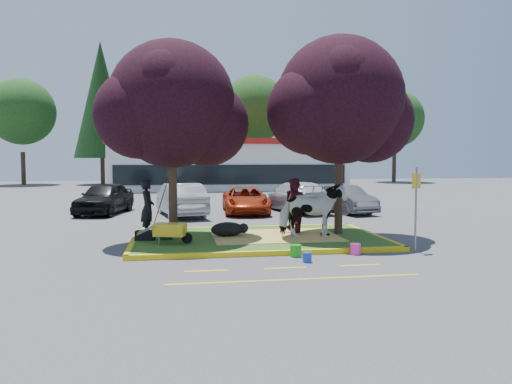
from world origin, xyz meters
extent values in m
plane|color=#424244|center=(0.00, 0.00, 0.00)|extent=(90.00, 90.00, 0.00)
cube|color=#2C541A|center=(0.00, 0.00, 0.07)|extent=(8.00, 5.00, 0.15)
cube|color=yellow|center=(0.00, -2.58, 0.07)|extent=(8.30, 0.16, 0.15)
cube|color=yellow|center=(0.00, 2.58, 0.07)|extent=(8.30, 0.16, 0.15)
cube|color=yellow|center=(-4.08, 0.00, 0.07)|extent=(0.16, 5.30, 0.15)
cube|color=yellow|center=(4.08, 0.00, 0.07)|extent=(0.16, 5.30, 0.15)
cube|color=#DAB959|center=(0.60, 0.00, 0.15)|extent=(4.20, 3.00, 0.01)
cylinder|color=black|center=(-2.80, 0.40, 1.91)|extent=(0.28, 0.28, 3.53)
sphere|color=black|center=(-2.80, 0.40, 4.56)|extent=(4.20, 4.20, 4.20)
sphere|color=black|center=(-1.64, 0.60, 3.93)|extent=(2.86, 2.86, 2.86)
sphere|color=black|center=(-3.85, 0.10, 4.18)|extent=(2.86, 2.86, 2.86)
cylinder|color=black|center=(2.90, 0.20, 2.00)|extent=(0.28, 0.28, 3.70)
sphere|color=black|center=(2.90, 0.20, 4.77)|extent=(4.40, 4.40, 4.40)
sphere|color=black|center=(4.11, 0.40, 4.11)|extent=(2.99, 2.99, 2.99)
sphere|color=black|center=(1.80, -0.10, 4.37)|extent=(2.99, 2.99, 2.99)
cube|color=yellow|center=(-2.00, -4.20, 0.00)|extent=(1.10, 0.12, 0.01)
cube|color=yellow|center=(0.00, -4.20, 0.00)|extent=(1.10, 0.12, 0.01)
cube|color=yellow|center=(2.00, -4.20, 0.00)|extent=(1.10, 0.12, 0.01)
cube|color=yellow|center=(0.00, -5.40, 0.00)|extent=(6.00, 0.10, 0.01)
cube|color=silver|center=(2.00, 28.00, 2.00)|extent=(20.00, 8.00, 4.00)
cube|color=#A31911|center=(2.00, 28.00, 4.15)|extent=(20.40, 8.40, 0.50)
cube|color=black|center=(2.00, 23.95, 1.40)|extent=(19.00, 0.10, 1.60)
cylinder|color=black|center=(-18.00, 38.00, 1.68)|extent=(0.44, 0.44, 3.36)
sphere|color=#143811|center=(-18.00, 38.00, 7.44)|extent=(6.72, 6.72, 6.72)
cylinder|color=black|center=(-10.00, 37.00, 1.96)|extent=(0.44, 0.44, 3.92)
cone|color=black|center=(-10.00, 37.00, 8.68)|extent=(5.60, 5.60, 11.90)
cylinder|color=black|center=(-2.00, 38.50, 1.54)|extent=(0.44, 0.44, 3.08)
sphere|color=#143811|center=(-2.00, 38.50, 6.82)|extent=(6.16, 6.16, 6.16)
cylinder|color=black|center=(6.00, 37.50, 1.82)|extent=(0.44, 0.44, 3.64)
sphere|color=#143811|center=(6.00, 37.50, 8.06)|extent=(7.28, 7.28, 7.28)
cylinder|color=black|center=(14.00, 38.00, 1.75)|extent=(0.44, 0.44, 3.50)
cone|color=black|center=(14.00, 38.00, 7.75)|extent=(5.00, 5.00, 10.62)
cylinder|color=black|center=(22.00, 37.00, 1.61)|extent=(0.44, 0.44, 3.22)
sphere|color=#143811|center=(22.00, 37.00, 7.13)|extent=(6.44, 6.44, 6.44)
imported|color=white|center=(1.75, -0.48, 1.05)|extent=(2.14, 0.98, 1.81)
ellipsoid|color=black|center=(-1.00, 0.18, 0.39)|extent=(1.14, 0.67, 0.49)
imported|color=black|center=(-3.65, 0.69, 1.11)|extent=(0.47, 0.71, 1.92)
imported|color=#4A151F|center=(1.40, 0.58, 1.12)|extent=(0.74, 0.95, 1.93)
imported|color=black|center=(1.50, 1.67, 0.87)|extent=(0.44, 0.88, 1.44)
cylinder|color=black|center=(-2.38, -1.02, 0.32)|extent=(0.34, 0.16, 0.34)
cylinder|color=slate|center=(-3.22, -1.23, 0.27)|extent=(0.04, 0.04, 0.24)
cylinder|color=slate|center=(-3.22, -0.82, 0.27)|extent=(0.04, 0.04, 0.24)
cube|color=yellow|center=(-2.90, -1.02, 0.60)|extent=(1.06, 0.81, 0.37)
cylinder|color=slate|center=(-3.60, -1.23, 0.62)|extent=(0.59, 0.22, 0.31)
cylinder|color=slate|center=(-3.60, -0.82, 0.62)|extent=(0.59, 0.22, 0.31)
cube|color=black|center=(-3.70, -0.13, 0.30)|extent=(0.65, 0.42, 0.31)
cube|color=black|center=(-3.04, -0.11, 0.26)|extent=(0.41, 0.26, 0.22)
cylinder|color=slate|center=(4.30, -2.70, 1.26)|extent=(0.06, 0.06, 2.52)
cube|color=gold|center=(4.30, -2.70, 2.12)|extent=(0.34, 0.16, 0.45)
cylinder|color=#1CA819|center=(0.62, -2.82, 0.17)|extent=(0.38, 0.38, 0.34)
cylinder|color=#FC38A6|center=(2.41, -2.80, 0.16)|extent=(0.39, 0.39, 0.33)
cylinder|color=blue|center=(0.74, -3.60, 0.13)|extent=(0.31, 0.31, 0.26)
imported|color=black|center=(-6.18, 9.21, 0.79)|extent=(2.89, 4.95, 1.58)
imported|color=#9EA1A5|center=(-2.44, 7.62, 0.79)|extent=(2.54, 5.02, 1.58)
imported|color=#A2290D|center=(0.79, 8.27, 0.66)|extent=(2.46, 4.85, 1.31)
imported|color=silver|center=(3.49, 8.77, 0.77)|extent=(3.20, 5.64, 1.54)
imported|color=#4F5056|center=(5.80, 7.69, 0.70)|extent=(2.27, 4.43, 1.39)
camera|label=1|loc=(-2.77, -16.41, 2.82)|focal=35.00mm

